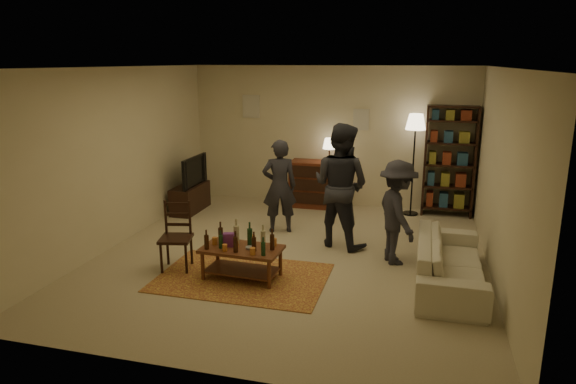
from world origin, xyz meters
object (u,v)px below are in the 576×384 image
(tv_stand, at_px, (190,191))
(person_by_sofa, at_px, (397,213))
(coffee_table, at_px, (241,250))
(dresser, at_px, (316,183))
(dining_chair, at_px, (177,233))
(sofa, at_px, (450,262))
(bookshelf, at_px, (449,160))
(person_right, at_px, (340,186))
(person_left, at_px, (279,186))
(floor_lamp, at_px, (415,129))

(tv_stand, bearing_deg, person_by_sofa, -22.41)
(tv_stand, bearing_deg, coffee_table, -53.25)
(coffee_table, bearing_deg, person_by_sofa, 29.27)
(tv_stand, relative_size, dresser, 0.78)
(coffee_table, xyz_separation_m, person_by_sofa, (1.92, 1.07, 0.35))
(dining_chair, distance_m, person_by_sofa, 3.06)
(coffee_table, relative_size, sofa, 0.51)
(bookshelf, xyz_separation_m, person_right, (-1.65, -2.09, -0.08))
(sofa, xyz_separation_m, person_left, (-2.67, 1.47, 0.47))
(dresser, distance_m, person_by_sofa, 3.05)
(tv_stand, xyz_separation_m, sofa, (4.64, -2.20, -0.08))
(coffee_table, distance_m, floor_lamp, 4.27)
(sofa, xyz_separation_m, person_right, (-1.60, 1.09, 0.64))
(dresser, height_order, floor_lamp, floor_lamp)
(coffee_table, distance_m, dresser, 3.62)
(tv_stand, distance_m, bookshelf, 4.84)
(dining_chair, xyz_separation_m, person_left, (0.93, 1.87, 0.28))
(tv_stand, relative_size, person_right, 0.56)
(person_left, relative_size, person_right, 0.82)
(floor_lamp, xyz_separation_m, person_right, (-1.02, -1.96, -0.64))
(floor_lamp, distance_m, person_left, 2.74)
(dining_chair, xyz_separation_m, person_by_sofa, (2.89, 0.97, 0.24))
(person_right, bearing_deg, sofa, 167.88)
(dresser, xyz_separation_m, sofa, (2.39, -3.11, -0.17))
(coffee_table, distance_m, person_left, 2.01)
(person_left, bearing_deg, tv_stand, -40.86)
(sofa, distance_m, person_left, 3.09)
(person_right, bearing_deg, bookshelf, -106.10)
(sofa, distance_m, person_by_sofa, 1.02)
(tv_stand, height_order, bookshelf, bookshelf)
(tv_stand, xyz_separation_m, person_left, (1.97, -0.73, 0.39))
(person_left, bearing_deg, floor_lamp, -163.68)
(tv_stand, height_order, dresser, dresser)
(dining_chair, height_order, bookshelf, bookshelf)
(tv_stand, xyz_separation_m, bookshelf, (4.69, 0.98, 0.65))
(floor_lamp, relative_size, person_right, 0.98)
(floor_lamp, relative_size, sofa, 0.90)
(bookshelf, xyz_separation_m, person_by_sofa, (-0.76, -2.60, -0.30))
(coffee_table, bearing_deg, dining_chair, 174.08)
(tv_stand, bearing_deg, dresser, 22.07)
(person_right, height_order, person_by_sofa, person_right)
(coffee_table, xyz_separation_m, tv_stand, (-2.01, 2.70, 0.00))
(dining_chair, relative_size, person_by_sofa, 0.65)
(bookshelf, xyz_separation_m, floor_lamp, (-0.63, -0.13, 0.56))
(sofa, bearing_deg, floor_lamp, 10.79)
(coffee_table, relative_size, person_right, 0.56)
(floor_lamp, height_order, person_left, floor_lamp)
(sofa, bearing_deg, person_right, 55.81)
(tv_stand, height_order, floor_lamp, floor_lamp)
(dresser, distance_m, sofa, 3.93)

